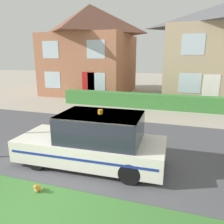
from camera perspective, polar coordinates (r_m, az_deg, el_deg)
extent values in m
plane|color=#A89E8E|center=(5.37, -20.02, -23.50)|extent=(80.00, 80.00, 0.00)
cube|color=#4C4C51|center=(8.52, -2.82, -7.84)|extent=(28.00, 6.25, 0.01)
cube|color=#3D7533|center=(5.25, -21.45, -24.57)|extent=(28.00, 2.39, 0.01)
cube|color=#3D7F38|center=(14.24, 7.39, 3.02)|extent=(10.47, 0.78, 0.90)
cylinder|color=black|center=(8.04, -12.85, -7.29)|extent=(0.59, 0.22, 0.59)
cylinder|color=black|center=(6.85, -19.12, -11.71)|extent=(0.59, 0.22, 0.59)
cylinder|color=black|center=(7.20, 7.09, -9.65)|extent=(0.59, 0.22, 0.59)
cylinder|color=black|center=(5.84, 4.63, -15.67)|extent=(0.59, 0.22, 0.59)
cube|color=silver|center=(6.77, -5.67, -9.49)|extent=(4.50, 1.91, 0.64)
cube|color=#232833|center=(6.40, -3.01, -3.97)|extent=(2.41, 1.66, 0.79)
cube|color=silver|center=(6.29, -3.05, -0.72)|extent=(2.41, 1.66, 0.04)
cube|color=navy|center=(7.51, -3.23, -6.57)|extent=(4.22, 0.16, 0.07)
cube|color=navy|center=(6.02, -8.80, -12.26)|extent=(4.22, 0.16, 0.07)
cylinder|color=orange|center=(6.27, -3.06, 0.04)|extent=(0.14, 0.14, 0.13)
ellipsoid|color=orange|center=(5.95, -18.89, -18.37)|extent=(0.16, 0.21, 0.16)
ellipsoid|color=beige|center=(5.90, -19.19, -18.82)|extent=(0.08, 0.07, 0.09)
sphere|color=orange|center=(5.84, -19.33, -17.94)|extent=(0.09, 0.09, 0.09)
cone|color=orange|center=(5.83, -19.61, -17.56)|extent=(0.04, 0.04, 0.04)
cone|color=orange|center=(5.80, -19.12, -17.64)|extent=(0.04, 0.04, 0.04)
cylinder|color=orange|center=(6.01, -17.91, -18.71)|extent=(0.06, 0.16, 0.03)
cube|color=#A86B4C|center=(20.14, -5.52, 12.26)|extent=(6.79, 6.80, 5.01)
pyramid|color=brown|center=(20.35, -5.80, 22.86)|extent=(7.13, 7.14, 2.49)
cube|color=red|center=(16.66, -6.19, 6.79)|extent=(1.00, 0.02, 2.10)
cube|color=silver|center=(18.09, -15.29, 8.09)|extent=(1.40, 0.02, 1.30)
cube|color=silver|center=(16.36, -4.13, 7.94)|extent=(1.40, 0.02, 1.30)
cube|color=silver|center=(18.01, -15.79, 15.39)|extent=(1.40, 0.02, 1.30)
cube|color=silver|center=(16.27, -4.28, 16.03)|extent=(1.40, 0.02, 1.30)
cube|color=tan|center=(18.69, 26.60, 11.18)|extent=(7.97, 6.43, 5.33)
cube|color=white|center=(15.52, 24.37, 5.04)|extent=(1.00, 0.02, 2.10)
cube|color=silver|center=(15.37, 19.65, 7.08)|extent=(1.40, 0.02, 1.30)
cube|color=silver|center=(15.29, 20.45, 16.22)|extent=(1.40, 0.02, 1.30)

